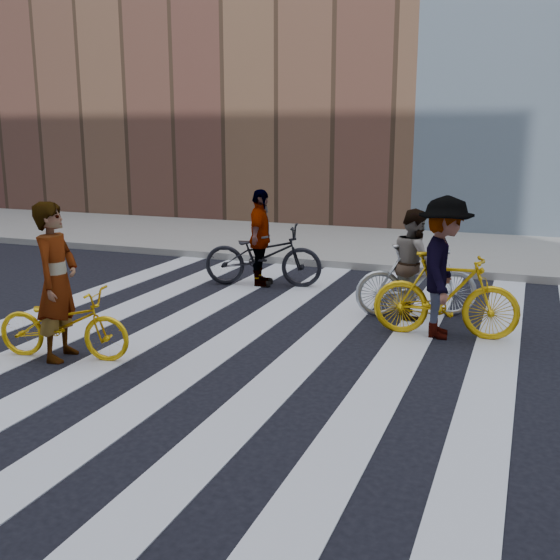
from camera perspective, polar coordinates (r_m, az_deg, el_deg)
The scene contains 11 objects.
ground at distance 8.56m, azimuth -0.75°, elevation -5.64°, with size 100.00×100.00×0.00m, color black.
sidewalk_far at distance 15.57m, azimuth 9.60°, elevation 2.84°, with size 100.00×5.00×0.15m, color gray.
zebra_crosswalk at distance 8.56m, azimuth -0.75°, elevation -5.60°, with size 8.25×10.00×0.01m.
bike_yellow_left at distance 8.35m, azimuth -18.34°, elevation -3.62°, with size 0.58×1.67×0.88m, color yellow.
bike_silver_mid at distance 9.93m, azimuth 11.84°, elevation -0.05°, with size 0.52×1.83×1.10m, color #AAAFB4.
bike_yellow_right at distance 9.01m, azimuth 14.24°, elevation -1.29°, with size 0.54×1.92×1.15m, color #EAB10D.
bike_dark_rear at distance 11.70m, azimuth -1.50°, elevation 2.17°, with size 0.74×2.11×1.11m, color black.
rider_left at distance 8.26m, azimuth -18.86°, elevation -0.13°, with size 0.70×0.46×1.91m, color slate.
rider_mid at distance 9.88m, azimuth 11.62°, elevation 1.44°, with size 0.79×0.61×1.62m, color slate.
rider_right at distance 8.94m, azimuth 14.05°, elevation 1.05°, with size 1.22×0.70×1.90m, color slate.
rider_rear at distance 11.67m, azimuth -1.73°, elevation 3.68°, with size 1.01×0.42×1.73m, color slate.
Camera 1 is at (3.03, -7.54, 2.69)m, focal length 42.00 mm.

